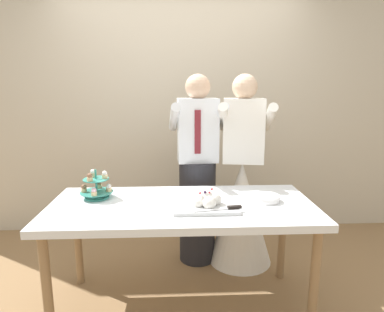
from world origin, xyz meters
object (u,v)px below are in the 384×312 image
(plate_stack, at_px, (267,198))
(cupcake_stand, at_px, (96,187))
(person_bride, at_px, (241,199))
(main_cake_tray, at_px, (206,202))
(dessert_table, at_px, (182,214))
(person_groom, at_px, (197,180))

(plate_stack, bearing_deg, cupcake_stand, 174.12)
(person_bride, bearing_deg, cupcake_stand, -157.82)
(main_cake_tray, bearing_deg, cupcake_stand, 163.38)
(person_bride, bearing_deg, dessert_table, -131.19)
(person_bride, bearing_deg, main_cake_tray, -118.56)
(plate_stack, bearing_deg, person_bride, 95.48)
(cupcake_stand, relative_size, person_groom, 0.14)
(main_cake_tray, relative_size, person_groom, 0.26)
(dessert_table, distance_m, person_groom, 0.67)
(plate_stack, xyz_separation_m, person_bride, (-0.06, 0.59, -0.21))
(dessert_table, relative_size, person_bride, 1.08)
(main_cake_tray, relative_size, plate_stack, 2.35)
(cupcake_stand, height_order, main_cake_tray, cupcake_stand)
(dessert_table, height_order, person_bride, person_bride)
(cupcake_stand, distance_m, person_groom, 0.92)
(person_groom, bearing_deg, main_cake_tray, -89.31)
(person_groom, height_order, person_bride, same)
(dessert_table, distance_m, cupcake_stand, 0.64)
(main_cake_tray, distance_m, plate_stack, 0.45)
(dessert_table, xyz_separation_m, person_bride, (0.53, 0.61, -0.12))
(cupcake_stand, xyz_separation_m, plate_stack, (1.19, -0.12, -0.06))
(person_bride, bearing_deg, plate_stack, -84.52)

